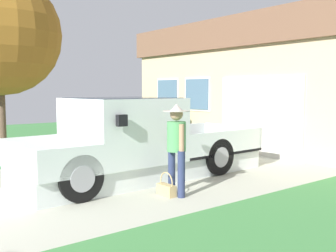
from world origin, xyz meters
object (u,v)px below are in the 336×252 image
object	(u,v)px
pickup_truck	(128,144)
handbag	(166,189)
house_with_garage	(289,84)
front_yard_tree	(1,36)
person_with_hat	(176,141)
wheeled_trash_bin	(171,128)

from	to	relation	value
pickup_truck	handbag	xyz separation A→B (m)	(1.48, -0.15, -0.62)
house_with_garage	front_yard_tree	world-z (taller)	front_yard_tree
pickup_truck	person_with_hat	bearing A→B (deg)	179.57
person_with_hat	wheeled_trash_bin	xyz separation A→B (m)	(-4.86, 3.71, -0.38)
pickup_truck	house_with_garage	distance (m)	7.78
wheeled_trash_bin	handbag	bearing A→B (deg)	-38.98
person_with_hat	handbag	xyz separation A→B (m)	(-0.06, -0.17, -0.84)
house_with_garage	front_yard_tree	xyz separation A→B (m)	(-2.65, -8.85, 1.20)
pickup_truck	person_with_hat	distance (m)	1.55
handbag	house_with_garage	bearing A→B (deg)	110.91
handbag	wheeled_trash_bin	bearing A→B (deg)	141.02
person_with_hat	front_yard_tree	size ratio (longest dim) A/B	0.33
person_with_hat	house_with_garage	xyz separation A→B (m)	(-3.00, 7.51, 1.08)
person_with_hat	wheeled_trash_bin	world-z (taller)	person_with_hat
house_with_garage	handbag	bearing A→B (deg)	-69.09
house_with_garage	pickup_truck	bearing A→B (deg)	-79.03
front_yard_tree	wheeled_trash_bin	bearing A→B (deg)	81.20
front_yard_tree	handbag	bearing A→B (deg)	11.82
handbag	front_yard_tree	world-z (taller)	front_yard_tree
handbag	house_with_garage	size ratio (longest dim) A/B	0.04
wheeled_trash_bin	person_with_hat	bearing A→B (deg)	-37.33
front_yard_tree	person_with_hat	bearing A→B (deg)	13.39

